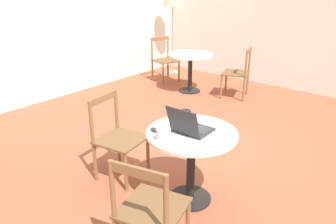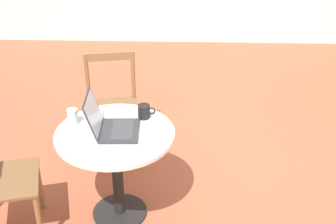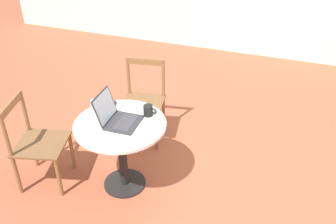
# 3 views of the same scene
# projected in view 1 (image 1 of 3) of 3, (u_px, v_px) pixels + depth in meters

# --- Properties ---
(ground_plane) EXTENTS (16.00, 16.00, 0.00)m
(ground_plane) POSITION_uv_depth(u_px,v_px,m) (205.00, 156.00, 3.88)
(ground_plane) COLOR #9E5138
(wall_back) EXTENTS (9.40, 0.06, 2.70)m
(wall_back) POSITION_uv_depth(u_px,v_px,m) (42.00, 19.00, 5.29)
(wall_back) COLOR white
(wall_back) RESTS_ON ground_plane
(wall_side) EXTENTS (0.06, 9.40, 2.70)m
(wall_side) POSITION_uv_depth(u_px,v_px,m) (312.00, 17.00, 5.68)
(wall_side) COLOR white
(wall_side) RESTS_ON ground_plane
(cafe_table_near) EXTENTS (0.81, 0.81, 0.71)m
(cafe_table_near) POSITION_uv_depth(u_px,v_px,m) (191.00, 147.00, 2.92)
(cafe_table_near) COLOR black
(cafe_table_near) RESTS_ON ground_plane
(cafe_table_mid) EXTENTS (0.81, 0.81, 0.71)m
(cafe_table_mid) POSITION_uv_depth(u_px,v_px,m) (190.00, 62.00, 5.94)
(cafe_table_mid) COLOR black
(cafe_table_mid) RESTS_ON ground_plane
(chair_near_left) EXTENTS (0.54, 0.54, 0.88)m
(chair_near_left) POSITION_uv_depth(u_px,v_px,m) (150.00, 211.00, 2.29)
(chair_near_left) COLOR brown
(chair_near_left) RESTS_ON ground_plane
(chair_near_back) EXTENTS (0.51, 0.51, 0.88)m
(chair_near_back) POSITION_uv_depth(u_px,v_px,m) (117.00, 138.00, 3.35)
(chair_near_back) COLOR brown
(chair_near_back) RESTS_ON ground_plane
(chair_mid_back) EXTENTS (0.54, 0.54, 0.88)m
(chair_mid_back) POSITION_uv_depth(u_px,v_px,m) (164.00, 60.00, 6.63)
(chair_mid_back) COLOR brown
(chair_mid_back) RESTS_ON ground_plane
(chair_mid_front) EXTENTS (0.56, 0.56, 0.88)m
(chair_mid_front) POSITION_uv_depth(u_px,v_px,m) (238.00, 73.00, 5.69)
(chair_mid_front) COLOR brown
(chair_mid_front) RESTS_ON ground_plane
(floor_lamp) EXTENTS (0.39, 0.39, 1.71)m
(floor_lamp) POSITION_uv_depth(u_px,v_px,m) (173.00, 3.00, 6.84)
(floor_lamp) COLOR #9E937F
(floor_lamp) RESTS_ON ground_plane
(laptop) EXTENTS (0.35, 0.32, 0.27)m
(laptop) POSITION_uv_depth(u_px,v_px,m) (190.00, 127.00, 2.83)
(laptop) COLOR #2D2D33
(laptop) RESTS_ON cafe_table_near
(mouse) EXTENTS (0.06, 0.10, 0.03)m
(mouse) POSITION_uv_depth(u_px,v_px,m) (155.00, 130.00, 2.87)
(mouse) COLOR #2D2D33
(mouse) RESTS_ON cafe_table_near
(mug) EXTENTS (0.13, 0.09, 0.10)m
(mug) POSITION_uv_depth(u_px,v_px,m) (186.00, 115.00, 3.10)
(mug) COLOR black
(mug) RESTS_ON cafe_table_near
(drinking_glass) EXTENTS (0.07, 0.07, 0.11)m
(drinking_glass) POSITION_uv_depth(u_px,v_px,m) (161.00, 134.00, 2.69)
(drinking_glass) COLOR silver
(drinking_glass) RESTS_ON cafe_table_near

